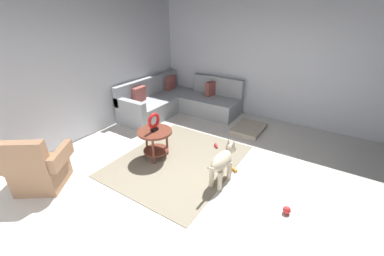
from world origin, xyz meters
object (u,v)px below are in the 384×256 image
armchair (38,169)px  dog_bed_mat (249,129)px  sectional_couch (178,102)px  side_table (155,137)px  dog_toy_ball (287,210)px  torus_sculpture (154,122)px  dog_toy_bone (216,146)px  dog (223,161)px  dog_toy_rope (233,169)px

armchair → dog_bed_mat: armchair is taller
sectional_couch → side_table: (-1.96, -0.92, 0.12)m
sectional_couch → side_table: sectional_couch is taller
sectional_couch → dog_toy_ball: size_ratio=21.55×
torus_sculpture → dog_toy_bone: bearing=-39.2°
dog → dog_toy_rope: size_ratio=4.91×
dog_bed_mat → sectional_couch: bearing=89.6°
dog_toy_rope → dog_toy_bone: (0.52, 0.59, 0.00)m
side_table → dog: dog is taller
armchair → dog_toy_ball: size_ratio=9.58×
torus_sculpture → dog_toy_bone: torus_sculpture is taller
sectional_couch → armchair: same height
side_table → dog_toy_ball: side_table is taller
side_table → dog_toy_ball: size_ratio=5.75×
dog_bed_mat → side_table: bearing=152.4°
sectional_couch → dog_toy_bone: sectional_couch is taller
armchair → dog_toy_ball: 3.53m
torus_sculpture → dog_toy_ball: size_ratio=3.12×
torus_sculpture → dog_toy_bone: 1.36m
sectional_couch → torus_sculpture: (-1.96, -0.92, 0.42)m
dog → dog_toy_ball: dog is taller
sectional_couch → side_table: bearing=-154.9°
dog_toy_rope → dog_toy_bone: dog_toy_bone is taller
torus_sculpture → dog_bed_mat: bearing=-27.6°
side_table → dog_toy_bone: bearing=-39.2°
dog_toy_ball → dog: bearing=82.3°
dog → dog_toy_bone: size_ratio=4.71×
armchair → side_table: (1.54, -0.91, 0.09)m
dog_toy_rope → dog_toy_ball: bearing=-117.2°
armchair → torus_sculpture: size_ratio=3.07×
sectional_couch → torus_sculpture: 2.21m
armchair → torus_sculpture: bearing=23.7°
armchair → dog_toy_bone: (2.45, -1.65, -0.29)m
dog_toy_rope → side_table: bearing=106.2°
sectional_couch → torus_sculpture: bearing=-154.9°
dog_toy_bone → armchair: bearing=146.0°
sectional_couch → dog_toy_ball: (-2.08, -3.23, -0.24)m
armchair → dog_bed_mat: size_ratio=1.25×
dog_bed_mat → dog_toy_rope: bearing=-168.6°
dog → dog_toy_ball: size_ratio=8.12×
dog_toy_ball → torus_sculpture: bearing=87.2°
side_table → torus_sculpture: torus_sculpture is taller
torus_sculpture → dog_bed_mat: (1.95, -1.02, -0.67)m
sectional_couch → dog_bed_mat: 1.95m
torus_sculpture → dog_bed_mat: torus_sculpture is taller
armchair → dog_toy_bone: armchair is taller
side_table → dog_toy_rope: bearing=-73.8°
dog_toy_bone → side_table: bearing=140.8°
armchair → dog_toy_ball: (1.43, -3.22, -0.27)m
side_table → torus_sculpture: 0.29m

